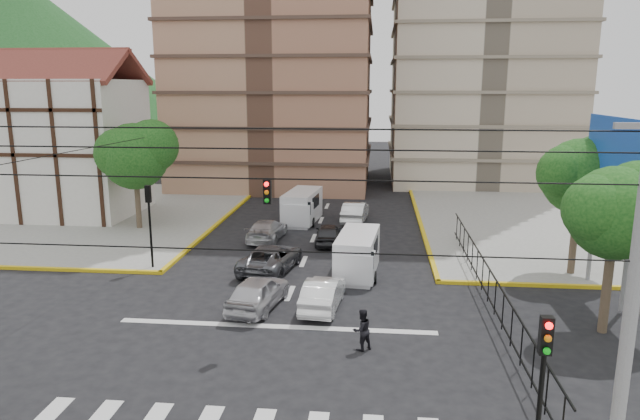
# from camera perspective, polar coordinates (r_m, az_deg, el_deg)

# --- Properties ---
(ground) EXTENTS (160.00, 160.00, 0.00)m
(ground) POSITION_cam_1_polar(r_m,az_deg,el_deg) (22.62, -4.98, -12.76)
(ground) COLOR black
(ground) RESTS_ON ground
(sidewalk_nw) EXTENTS (26.00, 26.00, 0.15)m
(sidewalk_nw) POSITION_cam_1_polar(r_m,az_deg,el_deg) (47.67, -24.57, -0.29)
(sidewalk_nw) COLOR gray
(sidewalk_nw) RESTS_ON ground
(sidewalk_ne) EXTENTS (26.00, 26.00, 0.15)m
(sidewalk_ne) POSITION_cam_1_polar(r_m,az_deg,el_deg) (44.24, 26.86, -1.42)
(sidewalk_ne) COLOR gray
(sidewalk_ne) RESTS_ON ground
(stop_line) EXTENTS (13.00, 0.40, 0.01)m
(stop_line) POSITION_cam_1_polar(r_m,az_deg,el_deg) (23.69, -4.44, -11.53)
(stop_line) COLOR silver
(stop_line) RESTS_ON ground
(tudor_building) EXTENTS (10.80, 8.05, 12.23)m
(tudor_building) POSITION_cam_1_polar(r_m,az_deg,el_deg) (46.41, -24.07, 5.93)
(tudor_building) COLOR silver
(tudor_building) RESTS_ON ground
(distant_hill) EXTENTS (70.00, 70.00, 28.00)m
(distant_hill) POSITION_cam_1_polar(r_m,az_deg,el_deg) (107.77, -28.26, 13.27)
(distant_hill) COLOR #174618
(distant_hill) RESTS_ON ground
(park_fence) EXTENTS (0.10, 22.50, 1.66)m
(park_fence) POSITION_cam_1_polar(r_m,az_deg,el_deg) (26.89, 16.38, -9.05)
(park_fence) COLOR black
(park_fence) RESTS_ON ground
(billboard) EXTENTS (0.36, 6.20, 8.10)m
(billboard) POSITION_cam_1_polar(r_m,az_deg,el_deg) (28.37, 27.47, 3.70)
(billboard) COLOR slate
(billboard) RESTS_ON ground
(tree_park_a) EXTENTS (4.41, 3.60, 6.83)m
(tree_park_a) POSITION_cam_1_polar(r_m,az_deg,el_deg) (24.37, 27.63, 0.11)
(tree_park_a) COLOR #473828
(tree_park_a) RESTS_ON ground
(tree_park_c) EXTENTS (4.65, 3.80, 7.25)m
(tree_park_c) POSITION_cam_1_polar(r_m,az_deg,el_deg) (31.13, 24.72, 3.38)
(tree_park_c) COLOR #473828
(tree_park_c) RESTS_ON ground
(tree_tudor) EXTENTS (5.39, 4.40, 7.43)m
(tree_tudor) POSITION_cam_1_polar(r_m,az_deg,el_deg) (39.69, -17.93, 5.44)
(tree_tudor) COLOR #473828
(tree_tudor) RESTS_ON ground
(traffic_light_se) EXTENTS (0.28, 0.22, 4.40)m
(traffic_light_se) POSITION_cam_1_polar(r_m,az_deg,el_deg) (14.43, 21.34, -15.18)
(traffic_light_se) COLOR black
(traffic_light_se) RESTS_ON ground
(traffic_light_nw) EXTENTS (0.28, 0.22, 4.40)m
(traffic_light_nw) POSITION_cam_1_polar(r_m,az_deg,el_deg) (30.96, -16.70, -0.24)
(traffic_light_nw) COLOR black
(traffic_light_nw) RESTS_ON ground
(traffic_light_hanging) EXTENTS (18.00, 9.12, 0.92)m
(traffic_light_hanging) POSITION_cam_1_polar(r_m,az_deg,el_deg) (18.86, -6.45, 1.03)
(traffic_light_hanging) COLOR black
(traffic_light_hanging) RESTS_ON ground
(utility_pole_se) EXTENTS (1.40, 0.28, 9.00)m
(utility_pole_se) POSITION_cam_1_polar(r_m,az_deg,el_deg) (13.12, 28.45, -10.73)
(utility_pole_se) COLOR slate
(utility_pole_se) RESTS_ON ground
(van_right_lane) EXTENTS (2.28, 4.89, 2.13)m
(van_right_lane) POSITION_cam_1_polar(r_m,az_deg,el_deg) (29.40, 3.75, -4.58)
(van_right_lane) COLOR silver
(van_right_lane) RESTS_ON ground
(van_left_lane) EXTENTS (2.48, 5.13, 2.22)m
(van_left_lane) POSITION_cam_1_polar(r_m,az_deg,el_deg) (40.53, -1.84, 0.23)
(van_left_lane) COLOR silver
(van_left_lane) RESTS_ON ground
(car_silver_front_left) EXTENTS (2.45, 4.54, 1.47)m
(car_silver_front_left) POSITION_cam_1_polar(r_m,az_deg,el_deg) (25.35, -6.22, -8.15)
(car_silver_front_left) COLOR silver
(car_silver_front_left) RESTS_ON ground
(car_white_front_right) EXTENTS (1.78, 4.22, 1.36)m
(car_white_front_right) POSITION_cam_1_polar(r_m,az_deg,el_deg) (25.23, 0.30, -8.31)
(car_white_front_right) COLOR white
(car_white_front_right) RESTS_ON ground
(car_grey_mid_left) EXTENTS (3.10, 5.35, 1.40)m
(car_grey_mid_left) POSITION_cam_1_polar(r_m,az_deg,el_deg) (30.24, -4.93, -4.78)
(car_grey_mid_left) COLOR #53545A
(car_grey_mid_left) RESTS_ON ground
(car_silver_rear_left) EXTENTS (2.18, 4.71, 1.33)m
(car_silver_rear_left) POSITION_cam_1_polar(r_m,az_deg,el_deg) (36.13, -5.34, -1.99)
(car_silver_rear_left) COLOR #B9BABF
(car_silver_rear_left) RESTS_ON ground
(car_darkgrey_mid_right) EXTENTS (1.73, 3.89, 1.30)m
(car_darkgrey_mid_right) POSITION_cam_1_polar(r_m,az_deg,el_deg) (35.14, 0.81, -2.38)
(car_darkgrey_mid_right) COLOR #2A2B2D
(car_darkgrey_mid_right) RESTS_ON ground
(car_white_rear_right) EXTENTS (1.93, 4.55, 1.46)m
(car_white_rear_right) POSITION_cam_1_polar(r_m,az_deg,el_deg) (40.86, 3.52, -0.19)
(car_white_rear_right) COLOR silver
(car_white_rear_right) RESTS_ON ground
(pedestrian_crosswalk) EXTENTS (0.97, 0.94, 1.58)m
(pedestrian_crosswalk) POSITION_cam_1_polar(r_m,az_deg,el_deg) (21.47, 4.21, -11.85)
(pedestrian_crosswalk) COLOR black
(pedestrian_crosswalk) RESTS_ON ground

